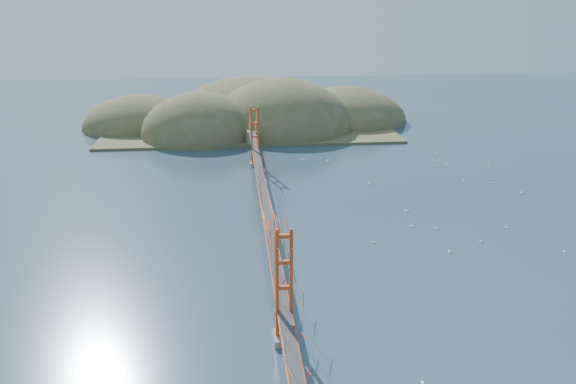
{
  "coord_description": "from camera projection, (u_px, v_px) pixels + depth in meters",
  "views": [
    {
      "loc": [
        -4.28,
        -76.05,
        31.25
      ],
      "look_at": [
        3.39,
        0.0,
        4.7
      ],
      "focal_mm": 35.0,
      "sensor_mm": 36.0,
      "label": 1
    }
  ],
  "objects": [
    {
      "name": "bridge",
      "position": [
        264.0,
        177.0,
        80.01
      ],
      "size": [
        2.2,
        94.4,
        12.0
      ],
      "color": "gray",
      "rests_on": "ground"
    },
    {
      "name": "sailboat_13",
      "position": [
        506.0,
        227.0,
        80.41
      ],
      "size": [
        0.63,
        0.63,
        0.66
      ],
      "color": "white",
      "rests_on": "ground"
    },
    {
      "name": "sailboat_15",
      "position": [
        437.0,
        153.0,
        118.92
      ],
      "size": [
        0.53,
        0.59,
        0.66
      ],
      "color": "white",
      "rests_on": "ground"
    },
    {
      "name": "sailboat_14",
      "position": [
        450.0,
        251.0,
        72.79
      ],
      "size": [
        0.5,
        0.61,
        0.72
      ],
      "color": "white",
      "rests_on": "ground"
    },
    {
      "name": "sailboat_2",
      "position": [
        411.0,
        225.0,
        80.9
      ],
      "size": [
        0.58,
        0.48,
        0.68
      ],
      "color": "white",
      "rests_on": "ground"
    },
    {
      "name": "far_headlands",
      "position": [
        257.0,
        124.0,
        146.74
      ],
      "size": [
        84.0,
        58.0,
        25.0
      ],
      "color": "brown",
      "rests_on": "ground"
    },
    {
      "name": "sailboat_12",
      "position": [
        303.0,
        159.0,
        114.09
      ],
      "size": [
        0.59,
        0.59,
        0.65
      ],
      "color": "white",
      "rests_on": "ground"
    },
    {
      "name": "sailboat_11",
      "position": [
        491.0,
        183.0,
        99.67
      ],
      "size": [
        0.59,
        0.59,
        0.63
      ],
      "color": "white",
      "rests_on": "ground"
    },
    {
      "name": "ground",
      "position": [
        265.0,
        223.0,
        82.14
      ],
      "size": [
        320.0,
        320.0,
        0.0
      ],
      "primitive_type": "plane",
      "color": "#2C4259",
      "rests_on": "ground"
    },
    {
      "name": "sailboat_5",
      "position": [
        565.0,
        251.0,
        72.74
      ],
      "size": [
        0.47,
        0.51,
        0.57
      ],
      "color": "white",
      "rests_on": "ground"
    },
    {
      "name": "sailboat_16",
      "position": [
        406.0,
        210.0,
        86.64
      ],
      "size": [
        0.69,
        0.69,
        0.74
      ],
      "color": "white",
      "rests_on": "ground"
    },
    {
      "name": "sailboat_9",
      "position": [
        521.0,
        192.0,
        94.74
      ],
      "size": [
        0.61,
        0.61,
        0.67
      ],
      "color": "white",
      "rests_on": "ground"
    },
    {
      "name": "sailboat_1",
      "position": [
        481.0,
        241.0,
        75.77
      ],
      "size": [
        0.56,
        0.56,
        0.6
      ],
      "color": "white",
      "rests_on": "ground"
    },
    {
      "name": "sailboat_17",
      "position": [
        489.0,
        163.0,
        111.16
      ],
      "size": [
        0.49,
        0.44,
        0.55
      ],
      "color": "white",
      "rests_on": "ground"
    },
    {
      "name": "sailboat_3",
      "position": [
        328.0,
        160.0,
        113.34
      ],
      "size": [
        0.68,
        0.68,
        0.72
      ],
      "color": "white",
      "rests_on": "ground"
    },
    {
      "name": "sailboat_7",
      "position": [
        438.0,
        161.0,
        112.87
      ],
      "size": [
        0.63,
        0.53,
        0.73
      ],
      "color": "white",
      "rests_on": "ground"
    },
    {
      "name": "sailboat_extra_1",
      "position": [
        499.0,
        185.0,
        98.3
      ],
      "size": [
        0.52,
        0.52,
        0.57
      ],
      "color": "white",
      "rests_on": "ground"
    },
    {
      "name": "sailboat_extra_0",
      "position": [
        369.0,
        183.0,
        99.52
      ],
      "size": [
        0.59,
        0.63,
        0.71
      ],
      "color": "white",
      "rests_on": "ground"
    },
    {
      "name": "sailboat_8",
      "position": [
        446.0,
        164.0,
        110.82
      ],
      "size": [
        0.64,
        0.64,
        0.69
      ],
      "color": "white",
      "rests_on": "ground"
    },
    {
      "name": "sailboat_0",
      "position": [
        436.0,
        228.0,
        80.08
      ],
      "size": [
        0.49,
        0.53,
        0.6
      ],
      "color": "white",
      "rests_on": "ground"
    },
    {
      "name": "sailboat_4",
      "position": [
        464.0,
        180.0,
        101.14
      ],
      "size": [
        0.6,
        0.6,
        0.68
      ],
      "color": "white",
      "rests_on": "ground"
    },
    {
      "name": "sailboat_6",
      "position": [
        374.0,
        242.0,
        75.55
      ],
      "size": [
        0.55,
        0.55,
        0.6
      ],
      "color": "white",
      "rests_on": "ground"
    },
    {
      "name": "sailboat_10",
      "position": [
        423.0,
        382.0,
        47.97
      ],
      "size": [
        0.49,
        0.59,
        0.68
      ],
      "color": "white",
      "rests_on": "ground"
    }
  ]
}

